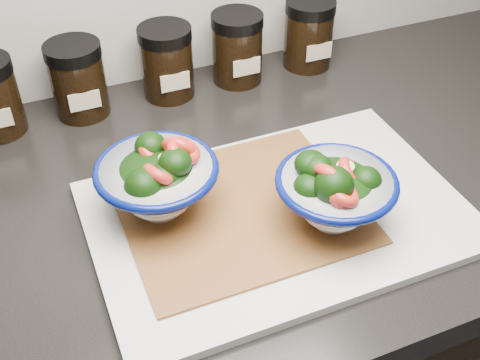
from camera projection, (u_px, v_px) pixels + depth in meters
name	position (u px, v px, depth m)	size (l,w,h in m)	color
countertop	(268.00, 184.00, 0.82)	(3.50, 0.60, 0.04)	black
cutting_board	(278.00, 215.00, 0.73)	(0.45, 0.30, 0.01)	silver
bamboo_mat	(240.00, 209.00, 0.73)	(0.28, 0.24, 0.00)	#A26430
bowl_left	(158.00, 180.00, 0.70)	(0.15, 0.15, 0.11)	white
bowl_right	(335.00, 192.00, 0.68)	(0.14, 0.14, 0.10)	white
spice_jar_b	(78.00, 80.00, 0.88)	(0.08, 0.08, 0.11)	black
spice_jar_c	(167.00, 62.00, 0.92)	(0.08, 0.08, 0.11)	black
spice_jar_d	(237.00, 48.00, 0.95)	(0.08, 0.08, 0.11)	black
spice_jar_e	(309.00, 34.00, 0.99)	(0.08, 0.08, 0.11)	black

